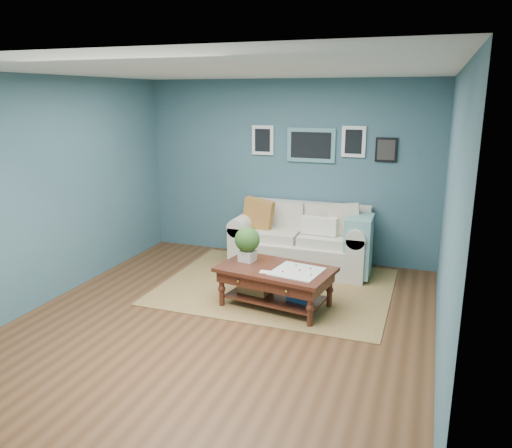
% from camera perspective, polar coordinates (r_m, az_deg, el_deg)
% --- Properties ---
extents(room_shell, '(5.00, 5.02, 2.70)m').
position_cam_1_polar(room_shell, '(5.35, -3.53, 2.57)').
color(room_shell, brown).
rests_on(room_shell, ground).
extents(area_rug, '(2.94, 2.36, 0.01)m').
position_cam_1_polar(area_rug, '(6.67, 2.34, -7.10)').
color(area_rug, brown).
rests_on(area_rug, ground).
extents(loveseat, '(2.00, 0.91, 1.03)m').
position_cam_1_polar(loveseat, '(7.26, 5.86, -1.91)').
color(loveseat, beige).
rests_on(loveseat, ground).
extents(coffee_table, '(1.42, 0.97, 0.92)m').
position_cam_1_polar(coffee_table, '(5.96, 1.70, -5.65)').
color(coffee_table, '#37120D').
rests_on(coffee_table, ground).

